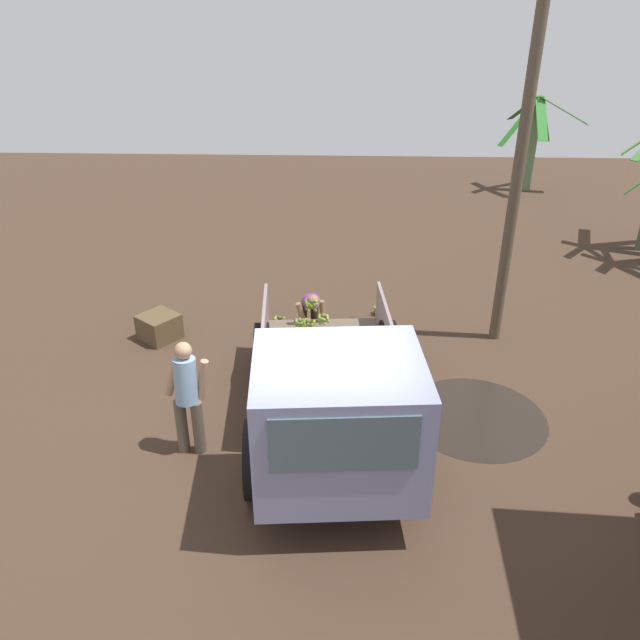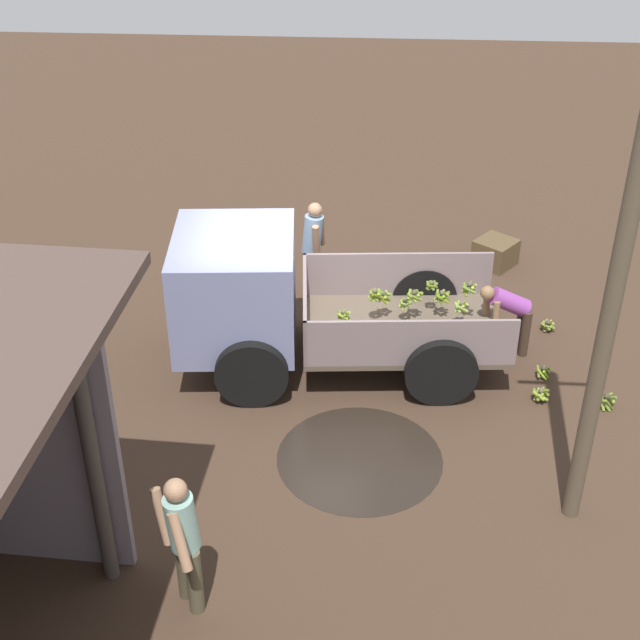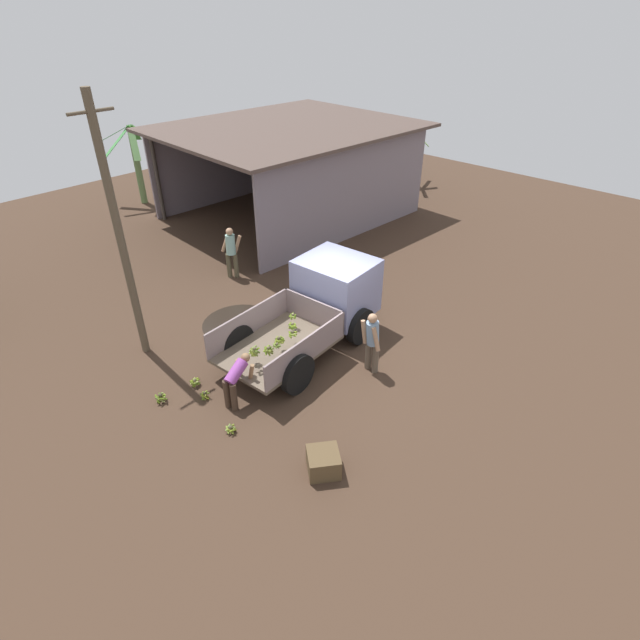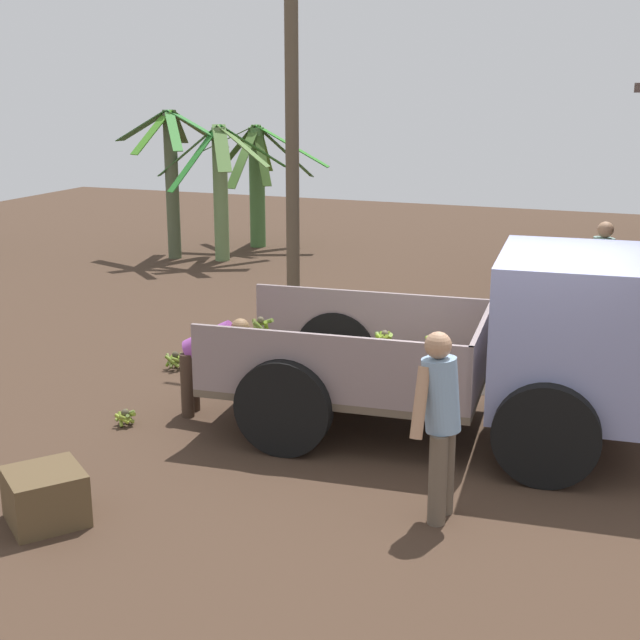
# 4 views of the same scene
# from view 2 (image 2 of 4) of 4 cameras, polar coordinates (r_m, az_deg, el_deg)

# --- Properties ---
(ground) EXTENTS (36.00, 36.00, 0.00)m
(ground) POSITION_cam_2_polar(r_m,az_deg,el_deg) (13.26, -2.14, -1.88)
(ground) COLOR #412E22
(mud_patch_0) EXTENTS (2.09, 2.09, 0.01)m
(mud_patch_0) POSITION_cam_2_polar(r_m,az_deg,el_deg) (11.30, 2.55, -8.83)
(mud_patch_0) COLOR black
(mud_patch_0) RESTS_ON ground
(cargo_truck) EXTENTS (4.74, 2.51, 2.00)m
(cargo_truck) POSITION_cam_2_polar(r_m,az_deg,el_deg) (12.43, -3.31, 1.45)
(cargo_truck) COLOR brown
(cargo_truck) RESTS_ON ground
(utility_pole) EXTENTS (0.96, 0.19, 6.30)m
(utility_pole) POSITION_cam_2_polar(r_m,az_deg,el_deg) (9.15, 18.58, 3.03)
(utility_pole) COLOR brown
(utility_pole) RESTS_ON ground
(person_foreground_visitor) EXTENTS (0.37, 0.65, 1.65)m
(person_foreground_visitor) POSITION_cam_2_polar(r_m,az_deg,el_deg) (14.16, -0.46, 4.79)
(person_foreground_visitor) COLOR brown
(person_foreground_visitor) RESTS_ON ground
(person_worker_loading) EXTENTS (0.79, 0.55, 1.13)m
(person_worker_loading) POSITION_cam_2_polar(r_m,az_deg,el_deg) (13.12, 12.06, 0.53)
(person_worker_loading) COLOR #3E2D22
(person_worker_loading) RESTS_ON ground
(person_bystander_near_shed) EXTENTS (0.58, 0.63, 1.69)m
(person_bystander_near_shed) POSITION_cam_2_polar(r_m,az_deg,el_deg) (9.09, -8.78, -13.61)
(person_bystander_near_shed) COLOR brown
(person_bystander_near_shed) RESTS_ON ground
(banana_bunch_on_ground_0) EXTENTS (0.22, 0.22, 0.20)m
(banana_bunch_on_ground_0) POSITION_cam_2_polar(r_m,az_deg,el_deg) (12.97, 14.10, -3.22)
(banana_bunch_on_ground_0) COLOR #423C2B
(banana_bunch_on_ground_0) RESTS_ON ground
(banana_bunch_on_ground_1) EXTENTS (0.26, 0.26, 0.21)m
(banana_bunch_on_ground_1) POSITION_cam_2_polar(r_m,az_deg,el_deg) (12.51, 13.94, -4.61)
(banana_bunch_on_ground_1) COLOR brown
(banana_bunch_on_ground_1) RESTS_ON ground
(banana_bunch_on_ground_2) EXTENTS (0.24, 0.25, 0.19)m
(banana_bunch_on_ground_2) POSITION_cam_2_polar(r_m,az_deg,el_deg) (14.07, 14.36, -0.29)
(banana_bunch_on_ground_2) COLOR #4A4330
(banana_bunch_on_ground_2) RESTS_ON ground
(banana_bunch_on_ground_3) EXTENTS (0.30, 0.26, 0.24)m
(banana_bunch_on_ground_3) POSITION_cam_2_polar(r_m,az_deg,el_deg) (12.62, 17.85, -4.89)
(banana_bunch_on_ground_3) COLOR #413B2A
(banana_bunch_on_ground_3) RESTS_ON ground
(wooden_crate_0) EXTENTS (0.86, 0.86, 0.46)m
(wooden_crate_0) POSITION_cam_2_polar(r_m,az_deg,el_deg) (15.72, 11.16, 4.26)
(wooden_crate_0) COLOR brown
(wooden_crate_0) RESTS_ON ground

